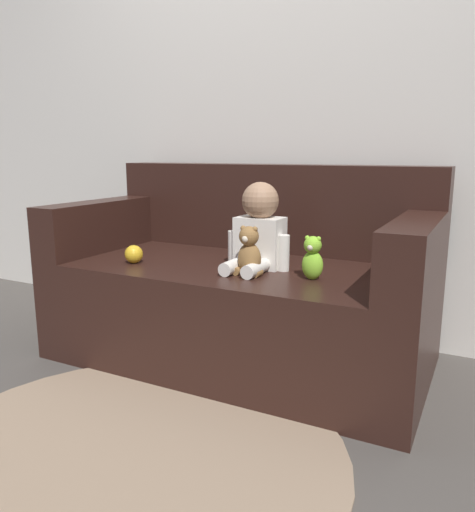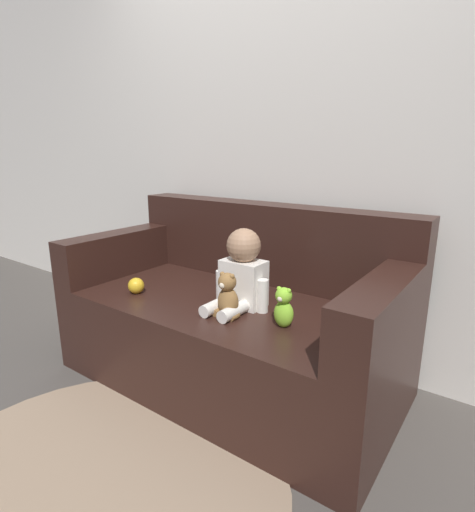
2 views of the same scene
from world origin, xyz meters
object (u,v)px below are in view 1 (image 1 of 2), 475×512
object	(u,v)px
teddy_bear_brown	(249,252)
plush_toy_side	(313,258)
person_baby	(259,231)
couch	(244,289)
toy_ball	(134,254)

from	to	relation	value
teddy_bear_brown	plush_toy_side	xyz separation A→B (m)	(0.25, 0.05, -0.01)
person_baby	couch	bearing A→B (deg)	138.19
person_baby	plush_toy_side	world-z (taller)	person_baby
couch	person_baby	xyz separation A→B (m)	(0.12, -0.11, 0.30)
plush_toy_side	toy_ball	size ratio (longest dim) A/B	2.12
couch	toy_ball	xyz separation A→B (m)	(-0.42, -0.29, 0.18)
couch	toy_ball	world-z (taller)	couch
teddy_bear_brown	plush_toy_side	distance (m)	0.26
toy_ball	person_baby	bearing A→B (deg)	18.22
plush_toy_side	couch	bearing A→B (deg)	153.27
toy_ball	teddy_bear_brown	bearing A→B (deg)	3.94
couch	teddy_bear_brown	distance (m)	0.37
person_baby	teddy_bear_brown	bearing A→B (deg)	-80.63
person_baby	teddy_bear_brown	xyz separation A→B (m)	(0.02, -0.14, -0.07)
person_baby	plush_toy_side	xyz separation A→B (m)	(0.28, -0.09, -0.08)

